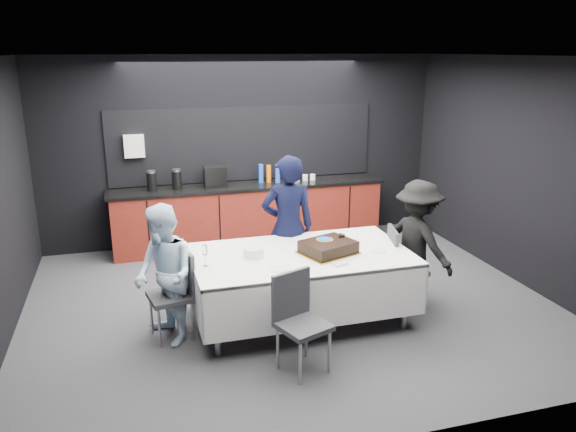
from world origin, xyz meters
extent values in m
plane|color=#3C3C40|center=(0.00, 0.00, 0.00)|extent=(6.00, 6.00, 0.00)
cube|color=white|center=(0.00, 0.00, 2.80)|extent=(6.00, 5.00, 0.04)
cube|color=black|center=(0.00, 2.50, 1.40)|extent=(6.00, 0.04, 2.80)
cube|color=black|center=(0.00, -2.50, 1.40)|extent=(6.00, 0.04, 2.80)
cube|color=black|center=(3.00, 0.00, 1.40)|extent=(0.04, 5.00, 2.80)
cube|color=#5F160F|center=(0.00, 2.20, 0.45)|extent=(4.00, 0.60, 0.90)
cube|color=black|center=(0.00, 2.20, 0.92)|extent=(4.10, 0.64, 0.04)
cube|color=black|center=(0.00, 2.48, 1.50)|extent=(4.00, 0.03, 1.10)
cube|color=white|center=(-1.60, 2.43, 1.55)|extent=(0.28, 0.12, 0.32)
cylinder|color=black|center=(-1.40, 2.20, 1.07)|extent=(0.14, 0.14, 0.26)
cylinder|color=black|center=(-1.05, 2.20, 1.07)|extent=(0.14, 0.14, 0.26)
cube|color=black|center=(-0.50, 2.20, 1.09)|extent=(0.32, 0.24, 0.30)
cylinder|color=blue|center=(0.20, 2.25, 1.08)|extent=(0.07, 0.07, 0.28)
cylinder|color=orange|center=(0.32, 2.25, 1.07)|extent=(0.07, 0.07, 0.26)
cylinder|color=blue|center=(0.44, 2.18, 1.08)|extent=(0.07, 0.07, 0.28)
cylinder|color=white|center=(0.75, 2.20, 0.98)|extent=(0.08, 0.08, 0.09)
cylinder|color=white|center=(0.88, 2.20, 0.98)|extent=(0.08, 0.08, 0.09)
cylinder|color=white|center=(1.00, 2.20, 0.98)|extent=(0.08, 0.08, 0.09)
cylinder|color=#99999E|center=(-1.40, 2.20, 1.21)|extent=(0.12, 0.12, 0.03)
cylinder|color=#99999E|center=(-1.05, 2.20, 1.21)|extent=(0.12, 0.12, 0.03)
cylinder|color=#99999E|center=(-1.00, -0.90, 0.38)|extent=(0.06, 0.06, 0.75)
cylinder|color=#99999E|center=(-1.00, 0.10, 0.38)|extent=(0.06, 0.06, 0.75)
cylinder|color=#99999E|center=(1.00, -0.90, 0.38)|extent=(0.06, 0.06, 0.75)
cylinder|color=#99999E|center=(1.00, 0.10, 0.38)|extent=(0.06, 0.06, 0.75)
cube|color=white|center=(0.00, -0.40, 0.76)|extent=(2.32, 1.32, 0.04)
cube|color=white|center=(0.00, -1.05, 0.49)|extent=(2.32, 0.02, 0.55)
cube|color=white|center=(0.00, 0.25, 0.49)|extent=(2.32, 0.02, 0.55)
cube|color=white|center=(-1.15, -0.40, 0.49)|extent=(0.02, 1.32, 0.55)
cube|color=white|center=(1.15, -0.40, 0.49)|extent=(0.02, 1.32, 0.55)
cube|color=gold|center=(0.28, -0.49, 0.79)|extent=(0.68, 0.62, 0.01)
cube|color=black|center=(0.28, -0.49, 0.85)|extent=(0.63, 0.56, 0.11)
cube|color=black|center=(0.28, -0.49, 0.91)|extent=(0.63, 0.56, 0.01)
cylinder|color=orange|center=(0.26, -0.43, 0.92)|extent=(0.18, 0.18, 0.00)
cylinder|color=blue|center=(0.26, -0.43, 0.92)|extent=(0.15, 0.15, 0.01)
sphere|color=black|center=(0.46, -0.37, 0.94)|extent=(0.04, 0.04, 0.04)
sphere|color=black|center=(0.48, -0.41, 0.94)|extent=(0.04, 0.04, 0.04)
sphere|color=black|center=(0.44, -0.41, 0.94)|extent=(0.04, 0.04, 0.04)
cylinder|color=white|center=(-0.51, -0.36, 0.83)|extent=(0.22, 0.22, 0.10)
cylinder|color=white|center=(-0.34, -0.77, 0.78)|extent=(0.19, 0.19, 0.01)
cylinder|color=white|center=(0.67, -0.22, 0.78)|extent=(0.21, 0.21, 0.01)
cylinder|color=white|center=(0.81, -0.58, 0.78)|extent=(0.18, 0.18, 0.01)
cylinder|color=white|center=(0.04, -0.08, 0.78)|extent=(0.19, 0.19, 0.01)
cube|color=white|center=(0.28, -0.83, 0.79)|extent=(0.17, 0.13, 0.02)
cylinder|color=white|center=(-1.03, -0.49, 0.78)|extent=(0.06, 0.06, 0.00)
cylinder|color=white|center=(-1.03, -0.49, 0.84)|extent=(0.01, 0.01, 0.12)
cylinder|color=white|center=(-1.03, -0.49, 0.95)|extent=(0.05, 0.05, 0.10)
cube|color=#323238|center=(-1.39, -0.40, 0.45)|extent=(0.49, 0.49, 0.05)
cube|color=#323238|center=(-1.21, -0.36, 0.70)|extent=(0.12, 0.42, 0.45)
cylinder|color=#99999E|center=(-1.59, -0.26, 0.22)|extent=(0.03, 0.03, 0.44)
cylinder|color=#99999E|center=(-1.53, -0.60, 0.22)|extent=(0.03, 0.03, 0.44)
cylinder|color=#99999E|center=(-1.26, -0.20, 0.22)|extent=(0.03, 0.03, 0.44)
cylinder|color=#99999E|center=(-1.20, -0.53, 0.22)|extent=(0.03, 0.03, 0.44)
cube|color=#323238|center=(1.30, -0.36, 0.45)|extent=(0.51, 0.51, 0.05)
cube|color=#323238|center=(1.12, -0.32, 0.70)|extent=(0.14, 0.42, 0.45)
cylinder|color=#99999E|center=(1.43, -0.57, 0.22)|extent=(0.03, 0.03, 0.44)
cylinder|color=#99999E|center=(1.51, -0.24, 0.22)|extent=(0.03, 0.03, 0.44)
cylinder|color=#99999E|center=(1.10, -0.49, 0.22)|extent=(0.03, 0.03, 0.44)
cylinder|color=#99999E|center=(1.18, -0.16, 0.22)|extent=(0.03, 0.03, 0.44)
cube|color=#323238|center=(-0.28, -1.38, 0.45)|extent=(0.54, 0.54, 0.05)
cube|color=#323238|center=(-0.35, -1.20, 0.70)|extent=(0.41, 0.19, 0.45)
cylinder|color=#99999E|center=(-0.38, -1.60, 0.22)|extent=(0.03, 0.03, 0.44)
cylinder|color=#99999E|center=(-0.06, -1.48, 0.22)|extent=(0.03, 0.03, 0.44)
cylinder|color=#99999E|center=(-0.50, -1.28, 0.22)|extent=(0.03, 0.03, 0.44)
cylinder|color=#99999E|center=(-0.18, -1.16, 0.22)|extent=(0.03, 0.03, 0.44)
imported|color=black|center=(0.05, 0.28, 0.86)|extent=(0.66, 0.46, 1.72)
imported|color=#C7E3FB|center=(-1.44, -0.47, 0.72)|extent=(0.74, 0.84, 1.43)
imported|color=black|center=(1.43, -0.32, 0.73)|extent=(0.85, 1.08, 1.46)
camera|label=1|loc=(-1.70, -5.77, 2.88)|focal=35.00mm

